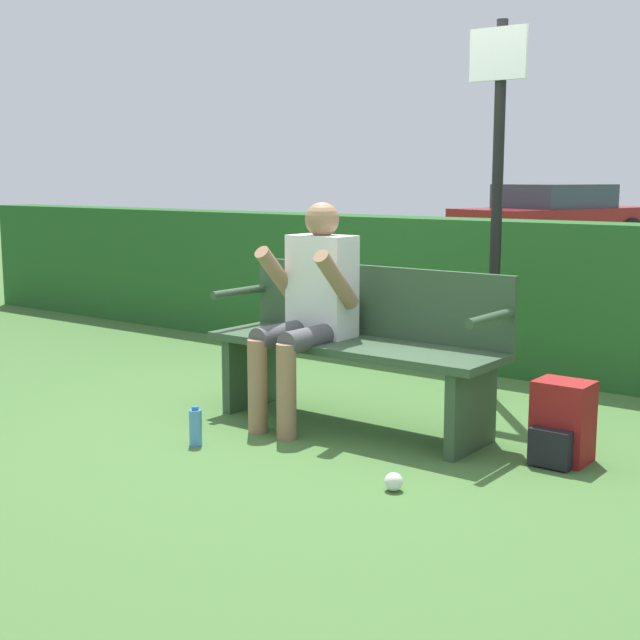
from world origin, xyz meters
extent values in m
plane|color=#426B33|center=(0.00, 0.00, 0.00)|extent=(40.00, 40.00, 0.00)
cube|color=#235623|center=(0.00, 1.91, 0.56)|extent=(12.00, 0.43, 1.11)
cube|color=#334C33|center=(0.00, 0.00, 0.47)|extent=(1.77, 0.52, 0.05)
cube|color=#334C33|center=(0.00, 0.24, 0.70)|extent=(1.77, 0.04, 0.41)
cube|color=#334C33|center=(-0.76, 0.00, 0.23)|extent=(0.06, 0.47, 0.45)
cube|color=#334C33|center=(0.76, 0.00, 0.23)|extent=(0.06, 0.47, 0.45)
cylinder|color=#334C33|center=(-0.86, 0.00, 0.72)|extent=(0.05, 0.47, 0.05)
cylinder|color=#334C33|center=(0.86, 0.00, 0.72)|extent=(0.05, 0.47, 0.05)
cube|color=silver|center=(-0.25, 0.05, 0.79)|extent=(0.38, 0.22, 0.59)
sphere|color=#997051|center=(-0.25, 0.05, 1.18)|extent=(0.20, 0.20, 0.20)
cylinder|color=#4C4C51|center=(-0.36, -0.18, 0.53)|extent=(0.13, 0.46, 0.13)
cylinder|color=#4C4C51|center=(-0.15, -0.18, 0.53)|extent=(0.13, 0.46, 0.13)
cylinder|color=#997051|center=(-0.36, -0.41, 0.26)|extent=(0.11, 0.11, 0.53)
cylinder|color=#997051|center=(-0.15, -0.41, 0.26)|extent=(0.11, 0.11, 0.53)
cylinder|color=#997051|center=(-0.46, -0.09, 0.85)|extent=(0.09, 0.36, 0.36)
cylinder|color=#997051|center=(-0.04, -0.09, 0.85)|extent=(0.09, 0.36, 0.36)
cube|color=maroon|center=(1.21, 0.13, 0.21)|extent=(0.27, 0.22, 0.41)
cube|color=black|center=(1.21, -0.01, 0.10)|extent=(0.21, 0.08, 0.19)
cylinder|color=#4C8CCC|center=(-0.45, -0.80, 0.10)|extent=(0.07, 0.07, 0.19)
cylinder|color=#2D66B2|center=(-0.45, -0.80, 0.20)|extent=(0.04, 0.04, 0.02)
cylinder|color=black|center=(0.34, 1.09, 1.18)|extent=(0.07, 0.07, 2.37)
cube|color=silver|center=(0.34, 1.04, 2.16)|extent=(0.37, 0.02, 0.31)
cube|color=maroon|center=(-4.00, 12.37, 0.51)|extent=(2.85, 4.38, 0.64)
cube|color=#333D4C|center=(-4.00, 12.37, 1.06)|extent=(2.02, 2.31, 0.45)
cylinder|color=black|center=(-4.40, 13.82, 0.32)|extent=(0.36, 0.67, 0.64)
cylinder|color=black|center=(-2.84, 13.33, 0.32)|extent=(0.36, 0.67, 0.64)
cylinder|color=black|center=(-5.15, 11.42, 0.32)|extent=(0.36, 0.67, 0.64)
cylinder|color=black|center=(-3.60, 10.93, 0.32)|extent=(0.36, 0.67, 0.64)
sphere|color=silver|center=(0.77, -0.75, 0.04)|extent=(0.09, 0.09, 0.09)
camera|label=1|loc=(2.86, -4.05, 1.42)|focal=50.00mm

